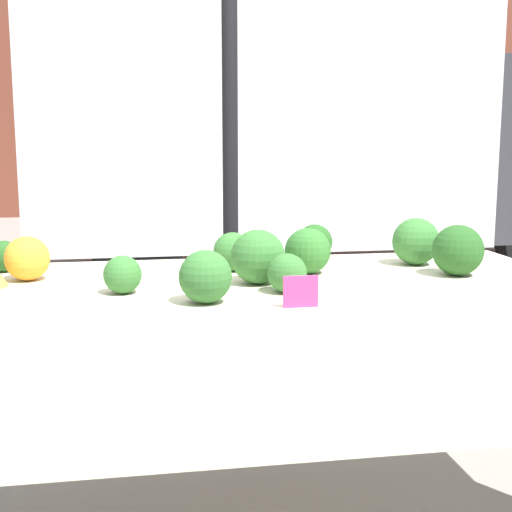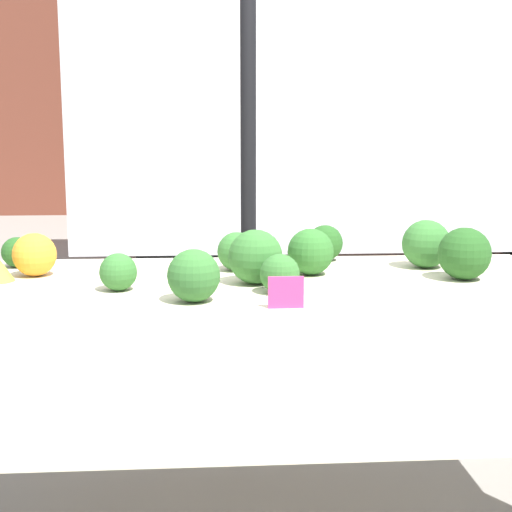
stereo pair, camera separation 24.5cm
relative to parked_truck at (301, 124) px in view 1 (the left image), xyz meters
name	(u,v)px [view 1 (the left image)]	position (x,y,z in m)	size (l,w,h in m)	color
ground_plane	(256,495)	(-1.18, -4.34, -1.40)	(40.00, 40.00, 0.00)	gray
building_facade	(155,13)	(-1.18, 5.48, 1.86)	(16.00, 0.60, 6.54)	brown
tent_pole	(230,149)	(-1.16, -3.54, -0.17)	(0.07, 0.07, 2.47)	black
parked_truck	(301,124)	(0.00, 0.00, 0.00)	(5.29, 2.02, 2.64)	silver
market_table	(259,309)	(-1.18, -4.40, -0.69)	(2.18, 0.89, 0.81)	beige
orange_cauliflower	(27,258)	(-1.95, -4.23, -0.52)	(0.15, 0.15, 0.15)	orange
broccoli_head_0	(122,275)	(-1.63, -4.50, -0.54)	(0.12, 0.12, 0.12)	#336B2D
broccoli_head_1	(458,250)	(-0.47, -4.40, -0.51)	(0.18, 0.18, 0.18)	#23511E
broccoli_head_2	(308,251)	(-0.98, -4.28, -0.52)	(0.17, 0.17, 0.17)	#2D6628
broccoli_head_3	(287,273)	(-1.12, -4.57, -0.54)	(0.13, 0.13, 0.13)	#336B2D
broccoli_head_4	(205,277)	(-1.39, -4.67, -0.52)	(0.16, 0.16, 0.16)	#336B2D
broccoli_head_5	(4,256)	(-2.06, -4.06, -0.54)	(0.11, 0.11, 0.11)	#23511E
broccoli_head_6	(315,242)	(-0.88, -3.99, -0.53)	(0.14, 0.14, 0.14)	#23511E
broccoli_head_7	(416,241)	(-0.53, -4.17, -0.51)	(0.18, 0.18, 0.18)	#336B2D
broccoli_head_8	(233,252)	(-1.24, -4.18, -0.53)	(0.14, 0.14, 0.14)	#336B2D
broccoli_head_9	(258,257)	(-1.19, -4.42, -0.51)	(0.18, 0.18, 0.18)	#336B2D
price_sign	(301,292)	(-1.12, -4.77, -0.55)	(0.10, 0.01, 0.09)	#E53D84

